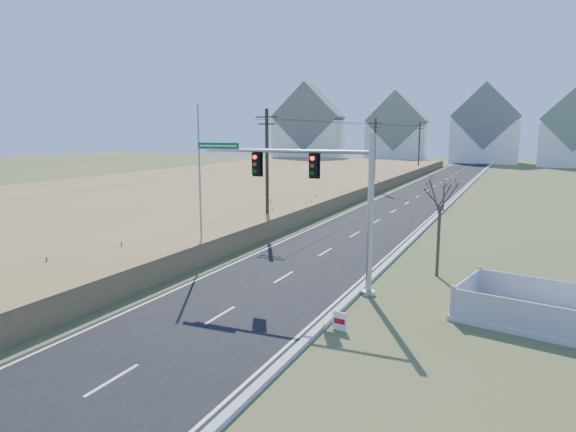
% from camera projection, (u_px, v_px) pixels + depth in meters
% --- Properties ---
extents(ground, '(260.00, 260.00, 0.00)m').
position_uv_depth(ground, '(245.00, 302.00, 22.42)').
color(ground, '#444D25').
rests_on(ground, ground).
extents(road, '(8.00, 180.00, 0.06)m').
position_uv_depth(road, '(432.00, 188.00, 67.26)').
color(road, black).
rests_on(road, ground).
extents(curb, '(0.30, 180.00, 0.18)m').
position_uv_depth(curb, '(465.00, 189.00, 65.55)').
color(curb, '#B2AFA8').
rests_on(curb, ground).
extents(reed_marsh, '(38.00, 110.00, 1.30)m').
position_uv_depth(reed_marsh, '(235.00, 183.00, 68.06)').
color(reed_marsh, '#9B7746').
rests_on(reed_marsh, ground).
extents(utility_pole_near, '(1.80, 0.26, 9.00)m').
position_uv_depth(utility_pole_near, '(267.00, 168.00, 37.79)').
color(utility_pole_near, '#422D1E').
rests_on(utility_pole_near, ground).
extents(utility_pole_mid, '(1.80, 0.26, 9.00)m').
position_uv_depth(utility_pole_mid, '(375.00, 153.00, 64.69)').
color(utility_pole_mid, '#422D1E').
rests_on(utility_pole_mid, ground).
extents(utility_pole_far, '(1.80, 0.26, 9.00)m').
position_uv_depth(utility_pole_far, '(419.00, 147.00, 91.60)').
color(utility_pole_far, '#422D1E').
rests_on(utility_pole_far, ground).
extents(condo_nw, '(17.69, 13.38, 19.05)m').
position_uv_depth(condo_nw, '(309.00, 130.00, 126.48)').
color(condo_nw, white).
rests_on(condo_nw, ground).
extents(condo_nnw, '(14.93, 11.17, 17.03)m').
position_uv_depth(condo_nnw, '(397.00, 133.00, 125.56)').
color(condo_nnw, white).
rests_on(condo_nnw, ground).
extents(condo_n, '(15.27, 10.20, 18.54)m').
position_uv_depth(condo_n, '(485.00, 130.00, 120.82)').
color(condo_n, white).
rests_on(condo_n, ground).
extents(condo_ne, '(14.12, 10.51, 16.52)m').
position_uv_depth(condo_ne, '(575.00, 134.00, 106.37)').
color(condo_ne, white).
rests_on(condo_ne, ground).
extents(traffic_signal_mast, '(9.16, 0.64, 7.29)m').
position_uv_depth(traffic_signal_mast, '(330.00, 196.00, 23.32)').
color(traffic_signal_mast, '#9EA0A5').
rests_on(traffic_signal_mast, ground).
extents(fence_enclosure, '(6.38, 4.97, 1.30)m').
position_uv_depth(fence_enclosure, '(536.00, 315.00, 20.07)').
color(fence_enclosure, '#B7B5AD').
rests_on(fence_enclosure, ground).
extents(open_sign, '(0.56, 0.15, 0.70)m').
position_uv_depth(open_sign, '(340.00, 321.00, 19.12)').
color(open_sign, white).
rests_on(open_sign, ground).
extents(flagpole, '(0.40, 0.40, 8.86)m').
position_uv_depth(flagpole, '(200.00, 201.00, 28.37)').
color(flagpole, '#B7B5AD').
rests_on(flagpole, ground).
extents(bare_tree, '(2.02, 2.02, 5.36)m').
position_uv_depth(bare_tree, '(441.00, 193.00, 25.73)').
color(bare_tree, '#4C3F33').
rests_on(bare_tree, ground).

